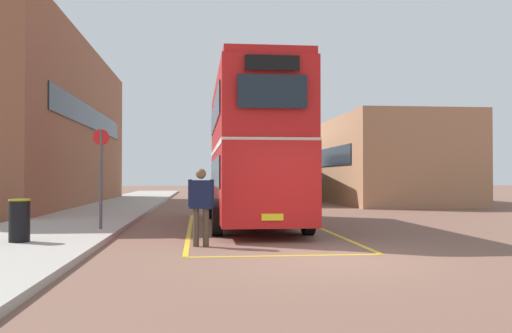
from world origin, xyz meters
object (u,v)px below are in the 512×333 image
(litter_bin, at_px, (19,220))
(double_decker_bus, at_px, (252,148))
(single_deck_bus, at_px, (288,175))
(pedestrian_boarding, at_px, (201,201))
(bus_stop_sign, at_px, (101,169))

(litter_bin, bearing_deg, double_decker_bus, 42.51)
(single_deck_bus, bearing_deg, litter_bin, -114.45)
(pedestrian_boarding, bearing_deg, bus_stop_sign, 132.32)
(double_decker_bus, bearing_deg, litter_bin, -137.49)
(double_decker_bus, distance_m, litter_bin, 7.89)
(double_decker_bus, bearing_deg, pedestrian_boarding, -107.35)
(bus_stop_sign, bearing_deg, litter_bin, -113.17)
(pedestrian_boarding, relative_size, bus_stop_sign, 0.64)
(pedestrian_boarding, xyz_separation_m, litter_bin, (-4.00, 0.11, -0.41))
(litter_bin, bearing_deg, bus_stop_sign, 66.83)
(single_deck_bus, height_order, pedestrian_boarding, single_deck_bus)
(double_decker_bus, xyz_separation_m, bus_stop_sign, (-4.40, -2.26, -0.72))
(single_deck_bus, bearing_deg, bus_stop_sign, -114.66)
(single_deck_bus, bearing_deg, pedestrian_boarding, -104.34)
(single_deck_bus, height_order, bus_stop_sign, single_deck_bus)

